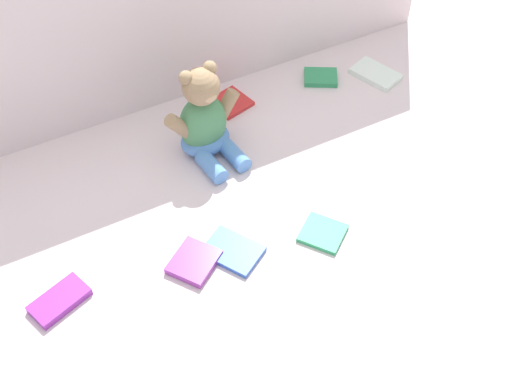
% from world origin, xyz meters
% --- Properties ---
extents(ground_plane, '(3.20, 3.20, 0.00)m').
position_xyz_m(ground_plane, '(0.00, 0.00, 0.00)').
color(ground_plane, silver).
extents(backdrop_drape, '(1.59, 0.03, 0.57)m').
position_xyz_m(backdrop_drape, '(0.00, 0.40, 0.28)').
color(backdrop_drape, silver).
rests_on(backdrop_drape, ground_plane).
extents(teddy_bear, '(0.21, 0.20, 0.26)m').
position_xyz_m(teddy_bear, '(-0.00, 0.17, 0.10)').
color(teddy_bear, '#4C8C59').
rests_on(teddy_bear, ground_plane).
extents(book_case_0, '(0.12, 0.15, 0.02)m').
position_xyz_m(book_case_0, '(0.55, 0.21, 0.01)').
color(book_case_0, white).
rests_on(book_case_0, ground_plane).
extents(book_case_1, '(0.12, 0.11, 0.02)m').
position_xyz_m(book_case_1, '(0.40, 0.27, 0.01)').
color(book_case_1, '#2E8E56').
rests_on(book_case_1, ground_plane).
extents(book_case_2, '(0.13, 0.13, 0.01)m').
position_xyz_m(book_case_2, '(0.11, -0.21, 0.01)').
color(book_case_2, '#2F9A62').
rests_on(book_case_2, ground_plane).
extents(book_case_3, '(0.12, 0.12, 0.01)m').
position_xyz_m(book_case_3, '(0.13, 0.30, 0.01)').
color(book_case_3, red).
rests_on(book_case_3, ground_plane).
extents(book_case_4, '(0.14, 0.11, 0.02)m').
position_xyz_m(book_case_4, '(-0.48, -0.11, 0.01)').
color(book_case_4, purple).
rests_on(book_case_4, ground_plane).
extents(book_case_5, '(0.14, 0.14, 0.02)m').
position_xyz_m(book_case_5, '(-0.18, -0.15, 0.01)').
color(book_case_5, purple).
rests_on(book_case_5, ground_plane).
extents(book_case_6, '(0.14, 0.16, 0.01)m').
position_xyz_m(book_case_6, '(-0.09, -0.16, 0.01)').
color(book_case_6, blue).
rests_on(book_case_6, ground_plane).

